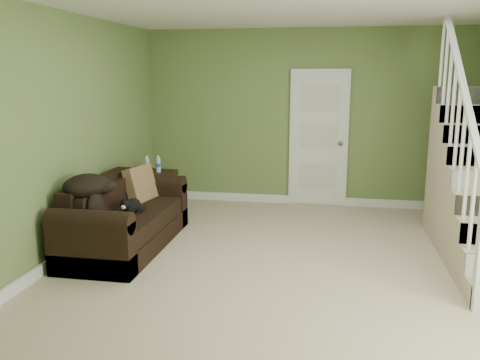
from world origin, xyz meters
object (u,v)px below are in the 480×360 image
at_px(sofa, 123,221).
at_px(banana, 121,217).
at_px(cat, 131,206).
at_px(side_table, 155,192).

xyz_separation_m(sofa, banana, (0.13, -0.34, 0.15)).
bearing_deg(sofa, cat, -30.77).
bearing_deg(banana, side_table, 100.49).
relative_size(cat, banana, 2.32).
height_order(side_table, cat, side_table).
bearing_deg(sofa, side_table, 95.24).
bearing_deg(side_table, sofa, -84.76).
relative_size(sofa, cat, 4.41).
height_order(sofa, side_table, side_table).
bearing_deg(sofa, banana, -69.45).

